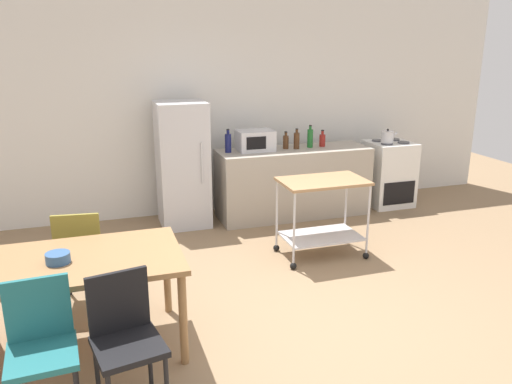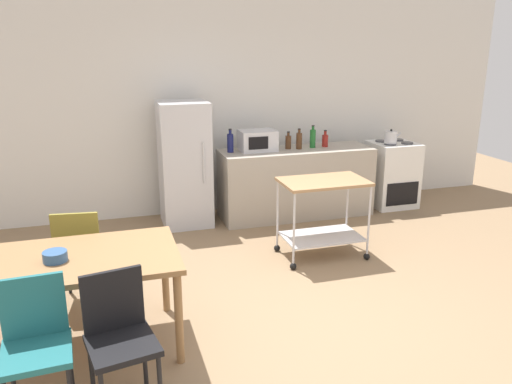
% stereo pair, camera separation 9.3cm
% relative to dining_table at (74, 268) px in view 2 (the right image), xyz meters
% --- Properties ---
extents(ground_plane, '(12.00, 12.00, 0.00)m').
position_rel_dining_table_xyz_m(ground_plane, '(1.78, -0.16, -0.67)').
color(ground_plane, '#8C7051').
extents(back_wall, '(8.40, 0.12, 2.90)m').
position_rel_dining_table_xyz_m(back_wall, '(1.78, 3.04, 0.78)').
color(back_wall, silver).
rests_on(back_wall, ground_plane).
extents(kitchen_counter, '(2.00, 0.64, 0.90)m').
position_rel_dining_table_xyz_m(kitchen_counter, '(2.68, 2.44, -0.22)').
color(kitchen_counter, '#A89E8E').
rests_on(kitchen_counter, ground_plane).
extents(dining_table, '(1.50, 0.90, 0.75)m').
position_rel_dining_table_xyz_m(dining_table, '(0.00, 0.00, 0.00)').
color(dining_table, olive).
rests_on(dining_table, ground_plane).
extents(chair_black, '(0.47, 0.47, 0.89)m').
position_rel_dining_table_xyz_m(chair_black, '(0.28, -0.74, -0.15)').
color(chair_black, black).
rests_on(chair_black, ground_plane).
extents(chair_teal, '(0.42, 0.42, 0.89)m').
position_rel_dining_table_xyz_m(chair_teal, '(-0.21, -0.67, -0.15)').
color(chair_teal, '#1E666B').
rests_on(chair_teal, ground_plane).
extents(chair_olive, '(0.45, 0.45, 0.89)m').
position_rel_dining_table_xyz_m(chair_olive, '(0.01, 0.71, -0.15)').
color(chair_olive, olive).
rests_on(chair_olive, ground_plane).
extents(stove_oven, '(0.60, 0.61, 0.92)m').
position_rel_dining_table_xyz_m(stove_oven, '(4.13, 2.46, -0.22)').
color(stove_oven, white).
rests_on(stove_oven, ground_plane).
extents(refrigerator, '(0.60, 0.63, 1.55)m').
position_rel_dining_table_xyz_m(refrigerator, '(1.23, 2.54, 0.10)').
color(refrigerator, silver).
rests_on(refrigerator, ground_plane).
extents(kitchen_cart, '(0.91, 0.57, 0.85)m').
position_rel_dining_table_xyz_m(kitchen_cart, '(2.46, 1.09, -0.10)').
color(kitchen_cart, '#A37A51').
rests_on(kitchen_cart, ground_plane).
extents(bottle_soy_sauce, '(0.08, 0.08, 0.30)m').
position_rel_dining_table_xyz_m(bottle_soy_sauce, '(1.81, 2.50, 0.35)').
color(bottle_soy_sauce, navy).
rests_on(bottle_soy_sauce, kitchen_counter).
extents(microwave, '(0.46, 0.35, 0.26)m').
position_rel_dining_table_xyz_m(microwave, '(2.17, 2.51, 0.36)').
color(microwave, silver).
rests_on(microwave, kitchen_counter).
extents(bottle_sesame_oil, '(0.08, 0.08, 0.23)m').
position_rel_dining_table_xyz_m(bottle_sesame_oil, '(2.58, 2.49, 0.32)').
color(bottle_sesame_oil, '#4C2D19').
rests_on(bottle_sesame_oil, kitchen_counter).
extents(bottle_vinegar, '(0.08, 0.08, 0.27)m').
position_rel_dining_table_xyz_m(bottle_vinegar, '(2.71, 2.44, 0.34)').
color(bottle_vinegar, '#4C2D19').
rests_on(bottle_vinegar, kitchen_counter).
extents(bottle_sparkling_water, '(0.08, 0.08, 0.29)m').
position_rel_dining_table_xyz_m(bottle_sparkling_water, '(2.92, 2.48, 0.36)').
color(bottle_sparkling_water, '#1E6628').
rests_on(bottle_sparkling_water, kitchen_counter).
extents(bottle_soda, '(0.08, 0.08, 0.22)m').
position_rel_dining_table_xyz_m(bottle_soda, '(3.10, 2.48, 0.32)').
color(bottle_soda, maroon).
rests_on(bottle_soda, kitchen_counter).
extents(fruit_bowl, '(0.17, 0.17, 0.07)m').
position_rel_dining_table_xyz_m(fruit_bowl, '(-0.11, -0.03, 0.12)').
color(fruit_bowl, '#33598C').
rests_on(fruit_bowl, dining_table).
extents(kettle, '(0.24, 0.17, 0.19)m').
position_rel_dining_table_xyz_m(kettle, '(4.01, 2.36, 0.33)').
color(kettle, silver).
rests_on(kettle, stove_oven).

